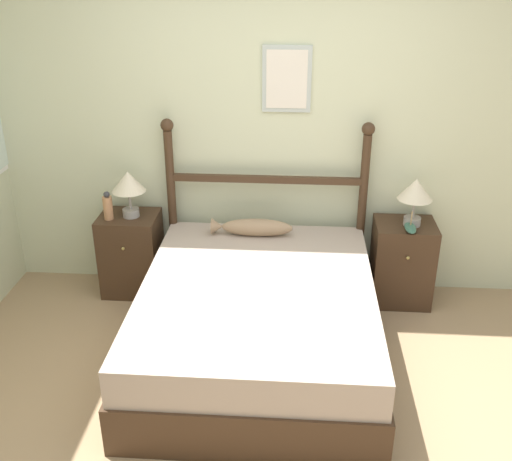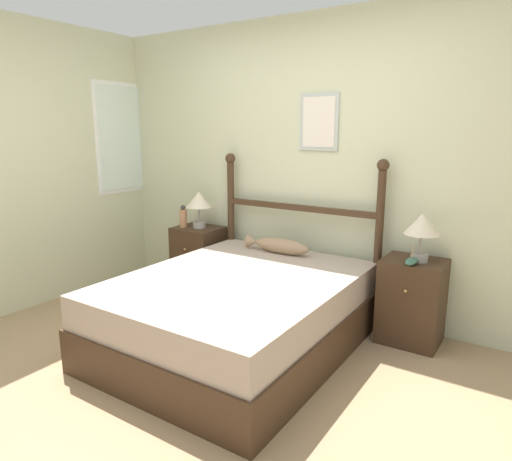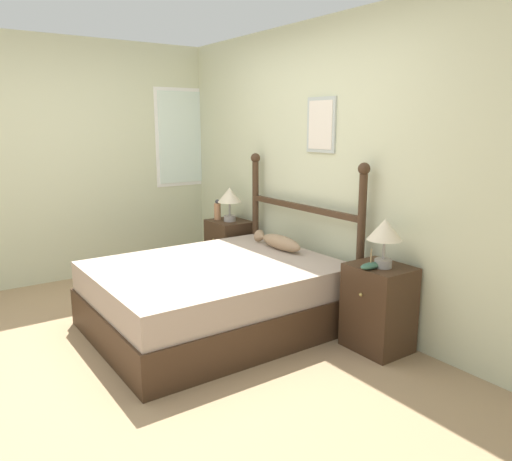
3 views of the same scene
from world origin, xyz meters
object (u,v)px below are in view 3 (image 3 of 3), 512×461
(nightstand_left, at_px, (229,250))
(model_boat, at_px, (371,266))
(bed, at_px, (215,296))
(nightstand_right, at_px, (379,308))
(fish_pillow, at_px, (278,242))
(table_lamp_right, at_px, (385,232))
(table_lamp_left, at_px, (230,197))
(bottle, at_px, (217,210))

(nightstand_left, height_order, model_boat, model_boat)
(nightstand_left, bearing_deg, bed, -37.39)
(nightstand_right, xyz_separation_m, model_boat, (0.01, -0.12, 0.35))
(bed, distance_m, nightstand_right, 1.33)
(bed, height_order, fish_pillow, fish_pillow)
(table_lamp_right, bearing_deg, nightstand_left, 179.50)
(nightstand_right, relative_size, table_lamp_right, 1.80)
(bed, height_order, table_lamp_left, table_lamp_left)
(nightstand_left, distance_m, bottle, 0.45)
(bottle, relative_size, model_boat, 1.17)
(table_lamp_right, height_order, bottle, table_lamp_right)
(nightstand_right, relative_size, table_lamp_left, 1.80)
(bottle, height_order, model_boat, bottle)
(bed, height_order, nightstand_left, nightstand_left)
(nightstand_left, distance_m, table_lamp_left, 0.59)
(nightstand_right, bearing_deg, bed, -142.61)
(nightstand_right, xyz_separation_m, bottle, (-2.23, -0.07, 0.43))
(bed, distance_m, table_lamp_right, 1.49)
(nightstand_left, bearing_deg, table_lamp_right, -0.50)
(nightstand_right, relative_size, model_boat, 3.45)
(table_lamp_left, relative_size, fish_pillow, 0.59)
(nightstand_right, distance_m, table_lamp_right, 0.59)
(bottle, relative_size, fish_pillow, 0.36)
(nightstand_right, bearing_deg, table_lamp_right, -27.65)
(bed, xyz_separation_m, nightstand_left, (-1.05, 0.80, 0.05))
(nightstand_left, distance_m, table_lamp_right, 2.22)
(nightstand_right, height_order, model_boat, model_boat)
(nightstand_left, bearing_deg, bottle, -151.06)
(nightstand_right, bearing_deg, fish_pillow, -176.49)
(bed, xyz_separation_m, bottle, (-1.18, 0.74, 0.48))
(nightstand_left, bearing_deg, nightstand_right, 0.00)
(bed, bearing_deg, bottle, 148.02)
(nightstand_right, distance_m, bottle, 2.27)
(model_boat, bearing_deg, table_lamp_left, 176.97)
(table_lamp_left, bearing_deg, model_boat, -3.03)
(nightstand_right, distance_m, fish_pillow, 1.18)
(nightstand_left, height_order, nightstand_right, same)
(nightstand_right, height_order, fish_pillow, fish_pillow)
(bed, relative_size, nightstand_left, 2.95)
(bed, distance_m, nightstand_left, 1.33)
(nightstand_left, relative_size, nightstand_right, 1.00)
(nightstand_left, height_order, table_lamp_left, table_lamp_left)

